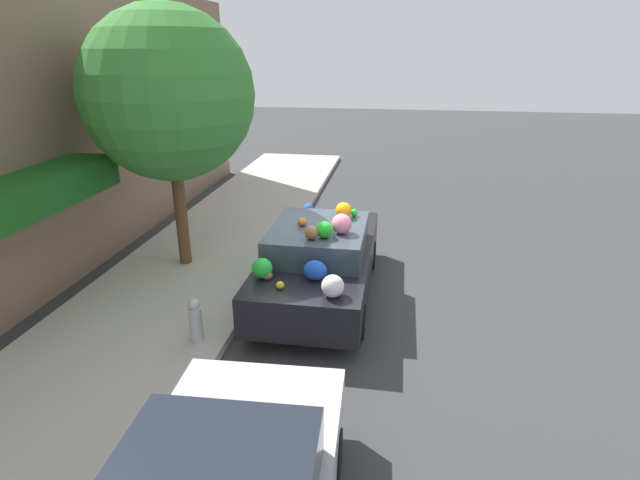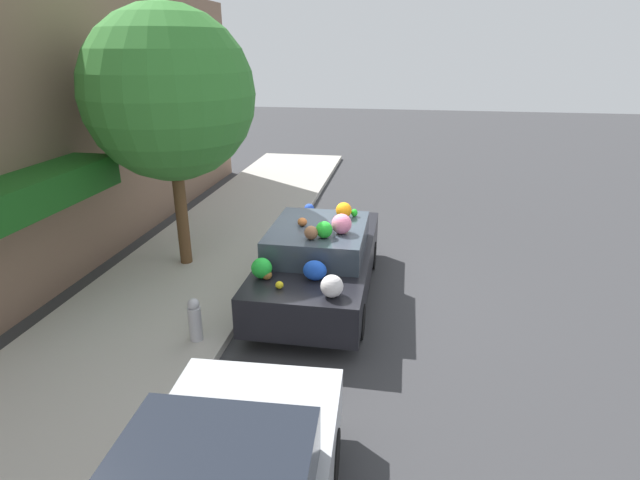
% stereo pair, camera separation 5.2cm
% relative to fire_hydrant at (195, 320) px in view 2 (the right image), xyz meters
% --- Properties ---
extents(ground_plane, '(60.00, 60.00, 0.00)m').
position_rel_fire_hydrant_xyz_m(ground_plane, '(2.06, -1.54, -0.48)').
color(ground_plane, '#38383A').
extents(sidewalk_curb, '(24.00, 3.20, 0.14)m').
position_rel_fire_hydrant_xyz_m(sidewalk_curb, '(2.06, 1.16, -0.41)').
color(sidewalk_curb, '#B2ADA3').
rests_on(sidewalk_curb, ground).
extents(building_facade, '(18.00, 1.20, 5.67)m').
position_rel_fire_hydrant_xyz_m(building_facade, '(2.00, 3.38, 2.32)').
color(building_facade, '#846651').
rests_on(building_facade, ground).
extents(street_tree, '(3.18, 3.18, 4.96)m').
position_rel_fire_hydrant_xyz_m(street_tree, '(2.77, 1.38, 3.02)').
color(street_tree, brown).
rests_on(street_tree, sidewalk_curb).
extents(fire_hydrant, '(0.20, 0.20, 0.70)m').
position_rel_fire_hydrant_xyz_m(fire_hydrant, '(0.00, 0.00, 0.00)').
color(fire_hydrant, '#B2B2B7').
rests_on(fire_hydrant, sidewalk_curb).
extents(art_car, '(4.38, 1.89, 1.75)m').
position_rel_fire_hydrant_xyz_m(art_car, '(2.01, -1.57, 0.26)').
color(art_car, black).
rests_on(art_car, ground).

